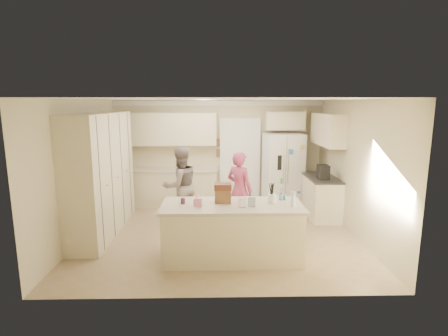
{
  "coord_description": "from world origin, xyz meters",
  "views": [
    {
      "loc": [
        -0.05,
        -6.53,
        2.54
      ],
      "look_at": [
        0.1,
        0.35,
        1.25
      ],
      "focal_mm": 28.0,
      "sensor_mm": 36.0,
      "label": 1
    }
  ],
  "objects_px": {
    "teen_girl": "(239,190)",
    "utensil_crock": "(272,199)",
    "dollhouse_body": "(223,196)",
    "refrigerator": "(283,170)",
    "coffee_maker": "(323,172)",
    "island_base": "(232,233)",
    "teen_boy": "(180,186)",
    "tissue_box": "(198,202)"
  },
  "relations": [
    {
      "from": "refrigerator",
      "to": "dollhouse_body",
      "type": "bearing_deg",
      "value": -125.42
    },
    {
      "from": "coffee_maker",
      "to": "teen_girl",
      "type": "bearing_deg",
      "value": -166.71
    },
    {
      "from": "refrigerator",
      "to": "utensil_crock",
      "type": "relative_size",
      "value": 12.0
    },
    {
      "from": "coffee_maker",
      "to": "dollhouse_body",
      "type": "height_order",
      "value": "coffee_maker"
    },
    {
      "from": "tissue_box",
      "to": "teen_boy",
      "type": "height_order",
      "value": "teen_boy"
    },
    {
      "from": "island_base",
      "to": "teen_girl",
      "type": "xyz_separation_m",
      "value": [
        0.21,
        1.47,
        0.35
      ]
    },
    {
      "from": "dollhouse_body",
      "to": "tissue_box",
      "type": "bearing_deg",
      "value": -153.43
    },
    {
      "from": "tissue_box",
      "to": "dollhouse_body",
      "type": "height_order",
      "value": "dollhouse_body"
    },
    {
      "from": "coffee_maker",
      "to": "teen_girl",
      "type": "height_order",
      "value": "teen_girl"
    },
    {
      "from": "refrigerator",
      "to": "dollhouse_body",
      "type": "relative_size",
      "value": 6.92
    },
    {
      "from": "island_base",
      "to": "teen_boy",
      "type": "distance_m",
      "value": 2.02
    },
    {
      "from": "refrigerator",
      "to": "tissue_box",
      "type": "bearing_deg",
      "value": -129.48
    },
    {
      "from": "refrigerator",
      "to": "tissue_box",
      "type": "xyz_separation_m",
      "value": [
        -1.94,
        -3.11,
        0.1
      ]
    },
    {
      "from": "utensil_crock",
      "to": "dollhouse_body",
      "type": "distance_m",
      "value": 0.8
    },
    {
      "from": "refrigerator",
      "to": "tissue_box",
      "type": "relative_size",
      "value": 12.86
    },
    {
      "from": "teen_boy",
      "to": "teen_girl",
      "type": "distance_m",
      "value": 1.25
    },
    {
      "from": "utensil_crock",
      "to": "teen_girl",
      "type": "relative_size",
      "value": 0.09
    },
    {
      "from": "dollhouse_body",
      "to": "teen_boy",
      "type": "xyz_separation_m",
      "value": [
        -0.86,
        1.61,
        -0.21
      ]
    },
    {
      "from": "refrigerator",
      "to": "coffee_maker",
      "type": "relative_size",
      "value": 6.0
    },
    {
      "from": "tissue_box",
      "to": "utensil_crock",
      "type": "bearing_deg",
      "value": 7.13
    },
    {
      "from": "teen_girl",
      "to": "dollhouse_body",
      "type": "bearing_deg",
      "value": 112.63
    },
    {
      "from": "coffee_maker",
      "to": "utensil_crock",
      "type": "height_order",
      "value": "coffee_maker"
    },
    {
      "from": "dollhouse_body",
      "to": "utensil_crock",
      "type": "bearing_deg",
      "value": -3.58
    },
    {
      "from": "refrigerator",
      "to": "teen_girl",
      "type": "distance_m",
      "value": 1.94
    },
    {
      "from": "utensil_crock",
      "to": "refrigerator",
      "type": "bearing_deg",
      "value": 75.88
    },
    {
      "from": "coffee_maker",
      "to": "island_base",
      "type": "relative_size",
      "value": 0.14
    },
    {
      "from": "teen_girl",
      "to": "utensil_crock",
      "type": "bearing_deg",
      "value": 144.66
    },
    {
      "from": "utensil_crock",
      "to": "dollhouse_body",
      "type": "bearing_deg",
      "value": 176.42
    },
    {
      "from": "dollhouse_body",
      "to": "teen_girl",
      "type": "relative_size",
      "value": 0.16
    },
    {
      "from": "refrigerator",
      "to": "utensil_crock",
      "type": "distance_m",
      "value": 3.05
    },
    {
      "from": "utensil_crock",
      "to": "tissue_box",
      "type": "relative_size",
      "value": 1.07
    },
    {
      "from": "utensil_crock",
      "to": "teen_girl",
      "type": "height_order",
      "value": "teen_girl"
    },
    {
      "from": "teen_girl",
      "to": "island_base",
      "type": "bearing_deg",
      "value": 119.25
    },
    {
      "from": "teen_girl",
      "to": "tissue_box",
      "type": "bearing_deg",
      "value": 101.55
    },
    {
      "from": "refrigerator",
      "to": "coffee_maker",
      "type": "bearing_deg",
      "value": -66.81
    },
    {
      "from": "dollhouse_body",
      "to": "teen_boy",
      "type": "height_order",
      "value": "teen_boy"
    },
    {
      "from": "refrigerator",
      "to": "teen_girl",
      "type": "bearing_deg",
      "value": -134.89
    },
    {
      "from": "refrigerator",
      "to": "dollhouse_body",
      "type": "xyz_separation_m",
      "value": [
        -1.54,
        -2.91,
        0.14
      ]
    },
    {
      "from": "coffee_maker",
      "to": "island_base",
      "type": "xyz_separation_m",
      "value": [
        -2.05,
        -1.9,
        -0.63
      ]
    },
    {
      "from": "refrigerator",
      "to": "utensil_crock",
      "type": "bearing_deg",
      "value": -111.57
    },
    {
      "from": "refrigerator",
      "to": "coffee_maker",
      "type": "height_order",
      "value": "refrigerator"
    },
    {
      "from": "island_base",
      "to": "tissue_box",
      "type": "bearing_deg",
      "value": -169.7
    }
  ]
}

